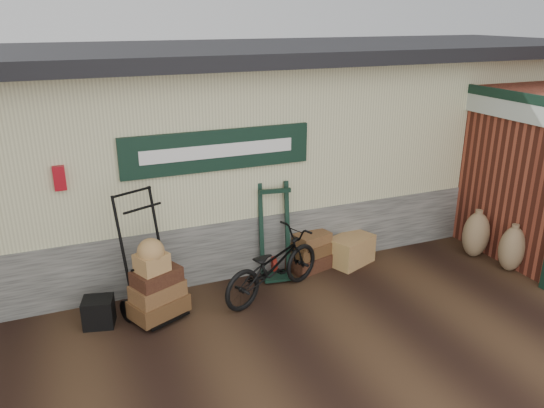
{
  "coord_description": "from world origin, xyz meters",
  "views": [
    {
      "loc": [
        -2.28,
        -5.66,
        3.66
      ],
      "look_at": [
        0.45,
        0.9,
        1.11
      ],
      "focal_mm": 35.0,
      "sensor_mm": 36.0,
      "label": 1
    }
  ],
  "objects_px": {
    "wicker_hamper": "(351,250)",
    "suitcase_stack": "(310,251)",
    "porter_trolley": "(146,255)",
    "bicycle": "(273,262)",
    "black_trunk": "(99,312)",
    "green_barrow": "(275,231)"
  },
  "relations": [
    {
      "from": "black_trunk",
      "to": "bicycle",
      "type": "height_order",
      "value": "bicycle"
    },
    {
      "from": "green_barrow",
      "to": "black_trunk",
      "type": "bearing_deg",
      "value": -161.9
    },
    {
      "from": "green_barrow",
      "to": "wicker_hamper",
      "type": "relative_size",
      "value": 2.07
    },
    {
      "from": "suitcase_stack",
      "to": "wicker_hamper",
      "type": "height_order",
      "value": "suitcase_stack"
    },
    {
      "from": "wicker_hamper",
      "to": "black_trunk",
      "type": "bearing_deg",
      "value": -175.19
    },
    {
      "from": "wicker_hamper",
      "to": "bicycle",
      "type": "bearing_deg",
      "value": -163.54
    },
    {
      "from": "wicker_hamper",
      "to": "black_trunk",
      "type": "relative_size",
      "value": 1.86
    },
    {
      "from": "black_trunk",
      "to": "suitcase_stack",
      "type": "bearing_deg",
      "value": 7.31
    },
    {
      "from": "green_barrow",
      "to": "black_trunk",
      "type": "relative_size",
      "value": 3.85
    },
    {
      "from": "wicker_hamper",
      "to": "bicycle",
      "type": "xyz_separation_m",
      "value": [
        -1.5,
        -0.44,
        0.28
      ]
    },
    {
      "from": "wicker_hamper",
      "to": "suitcase_stack",
      "type": "bearing_deg",
      "value": 173.01
    },
    {
      "from": "bicycle",
      "to": "suitcase_stack",
      "type": "bearing_deg",
      "value": -80.24
    },
    {
      "from": "porter_trolley",
      "to": "bicycle",
      "type": "xyz_separation_m",
      "value": [
        1.64,
        -0.15,
        -0.34
      ]
    },
    {
      "from": "wicker_hamper",
      "to": "black_trunk",
      "type": "xyz_separation_m",
      "value": [
        -3.79,
        -0.32,
        -0.04
      ]
    },
    {
      "from": "green_barrow",
      "to": "suitcase_stack",
      "type": "relative_size",
      "value": 2.15
    },
    {
      "from": "porter_trolley",
      "to": "green_barrow",
      "type": "relative_size",
      "value": 1.18
    },
    {
      "from": "suitcase_stack",
      "to": "black_trunk",
      "type": "distance_m",
      "value": 3.15
    },
    {
      "from": "green_barrow",
      "to": "porter_trolley",
      "type": "bearing_deg",
      "value": -159.71
    },
    {
      "from": "porter_trolley",
      "to": "bicycle",
      "type": "relative_size",
      "value": 0.98
    },
    {
      "from": "porter_trolley",
      "to": "bicycle",
      "type": "height_order",
      "value": "porter_trolley"
    },
    {
      "from": "porter_trolley",
      "to": "wicker_hamper",
      "type": "distance_m",
      "value": 3.22
    },
    {
      "from": "suitcase_stack",
      "to": "black_trunk",
      "type": "xyz_separation_m",
      "value": [
        -3.12,
        -0.4,
        -0.11
      ]
    }
  ]
}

